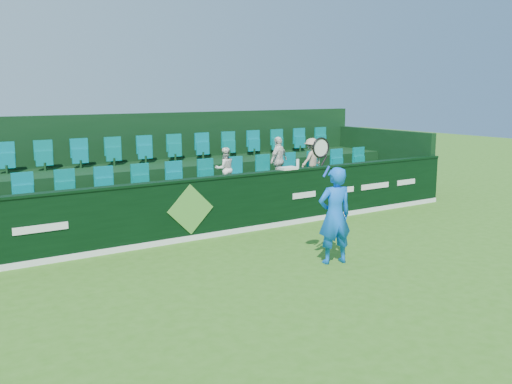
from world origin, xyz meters
TOP-DOWN VIEW (x-y plane):
  - ground at (0.00, 0.00)m, footprint 60.00×60.00m
  - sponsor_hoarding at (0.00, 4.00)m, footprint 16.00×0.25m
  - stand_tier_front at (0.00, 5.10)m, footprint 16.00×2.00m
  - stand_tier_back at (0.00, 7.00)m, footprint 16.00×1.80m
  - stand_rear at (0.00, 7.44)m, footprint 16.00×4.10m
  - seat_row_front at (0.00, 5.50)m, footprint 13.50×0.50m
  - seat_row_back at (0.00, 7.30)m, footprint 13.50×0.50m
  - tennis_player at (1.54, 0.99)m, footprint 1.09×0.58m
  - spectator_left at (1.58, 5.12)m, footprint 0.56×0.46m
  - spectator_middle at (3.20, 5.12)m, footprint 0.79×0.56m
  - spectator_right at (4.30, 5.12)m, footprint 0.82×0.59m
  - towel at (2.68, 4.00)m, footprint 0.41×0.27m
  - drinks_bottle at (2.97, 4.00)m, footprint 0.07×0.07m

SIDE VIEW (x-z plane):
  - ground at x=0.00m, z-range 0.00..0.00m
  - stand_tier_front at x=0.00m, z-range 0.00..0.80m
  - stand_tier_back at x=0.00m, z-range 0.00..1.30m
  - sponsor_hoarding at x=0.00m, z-range 0.00..1.35m
  - tennis_player at x=1.54m, z-range -0.31..2.18m
  - seat_row_front at x=0.00m, z-range 0.80..1.40m
  - stand_rear at x=0.00m, z-range -0.08..2.52m
  - spectator_left at x=1.58m, z-range 0.80..1.85m
  - spectator_right at x=4.30m, z-range 0.80..1.95m
  - towel at x=2.68m, z-range 1.35..1.41m
  - spectator_middle at x=3.20m, z-range 0.80..2.04m
  - drinks_bottle at x=2.97m, z-range 1.35..1.58m
  - seat_row_back at x=0.00m, z-range 1.30..1.90m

